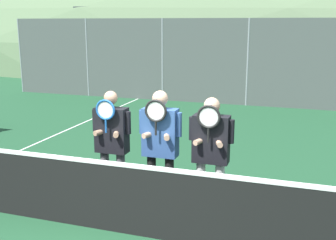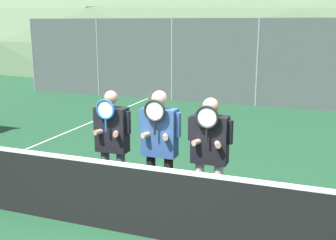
% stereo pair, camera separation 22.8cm
% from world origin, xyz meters
% --- Properties ---
extents(ground_plane, '(120.00, 120.00, 0.00)m').
position_xyz_m(ground_plane, '(0.00, 0.00, 0.00)').
color(ground_plane, '#1E4C2D').
extents(hill_distant, '(127.44, 70.80, 24.78)m').
position_xyz_m(hill_distant, '(0.00, 47.58, 0.00)').
color(hill_distant, '#5B7551').
rests_on(hill_distant, ground_plane).
extents(clubhouse_building, '(17.39, 5.50, 3.48)m').
position_xyz_m(clubhouse_building, '(-0.48, 16.70, 1.76)').
color(clubhouse_building, beige).
rests_on(clubhouse_building, ground_plane).
extents(fence_back, '(17.93, 0.06, 2.87)m').
position_xyz_m(fence_back, '(0.00, 9.39, 1.43)').
color(fence_back, gray).
rests_on(fence_back, ground_plane).
extents(tennis_net, '(10.55, 0.09, 1.09)m').
position_xyz_m(tennis_net, '(0.00, 0.00, 0.51)').
color(tennis_net, gray).
rests_on(tennis_net, ground_plane).
extents(court_line_left_sideline, '(0.05, 16.00, 0.01)m').
position_xyz_m(court_line_left_sideline, '(-3.92, 3.00, 0.00)').
color(court_line_left_sideline, white).
rests_on(court_line_left_sideline, ground_plane).
extents(player_leftmost, '(0.61, 0.34, 1.77)m').
position_xyz_m(player_leftmost, '(-0.75, 0.76, 1.05)').
color(player_leftmost, '#56565B').
rests_on(player_leftmost, ground_plane).
extents(player_center_left, '(0.63, 0.34, 1.81)m').
position_xyz_m(player_center_left, '(0.01, 0.76, 1.09)').
color(player_center_left, black).
rests_on(player_center_left, ground_plane).
extents(player_center_right, '(0.63, 0.34, 1.75)m').
position_xyz_m(player_center_right, '(0.74, 0.79, 1.06)').
color(player_center_right, white).
rests_on(player_center_right, ground_plane).
extents(car_far_left, '(4.31, 2.05, 1.83)m').
position_xyz_m(car_far_left, '(-4.52, 12.12, 0.93)').
color(car_far_left, navy).
rests_on(car_far_left, ground_plane).
extents(car_left_of_center, '(4.43, 2.04, 1.76)m').
position_xyz_m(car_left_of_center, '(0.41, 12.07, 0.90)').
color(car_left_of_center, black).
rests_on(car_left_of_center, ground_plane).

